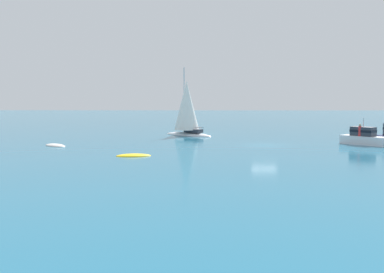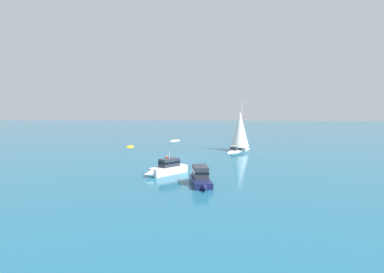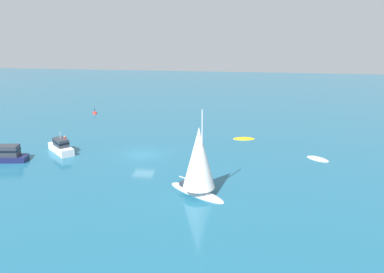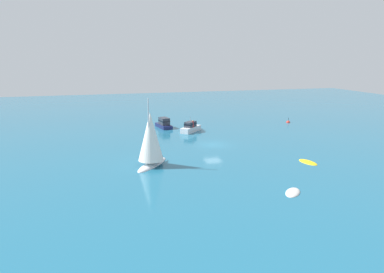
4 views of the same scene
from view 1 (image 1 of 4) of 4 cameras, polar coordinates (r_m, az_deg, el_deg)
name	(u,v)px [view 1 (image 1 of 4)]	position (r m, az deg, el deg)	size (l,w,h in m)	color
ground_plane	(264,145)	(52.20, 8.08, -0.97)	(160.00, 160.00, 0.00)	#1E607F
dinghy	(55,146)	(52.79, -15.01, -1.03)	(3.02, 2.86, 0.46)	silver
ketch	(187,110)	(62.29, -0.56, 3.00)	(6.40, 5.38, 8.67)	white
dinghy_1	(133,156)	(43.81, -6.55, -2.18)	(3.15, 1.81, 0.40)	yellow
motor_cruiser	(366,138)	(54.85, 18.86, -0.12)	(5.02, 5.03, 2.75)	white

